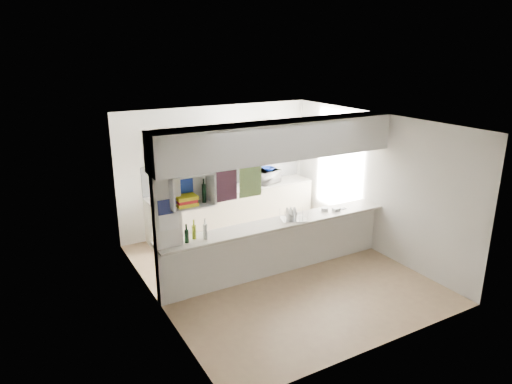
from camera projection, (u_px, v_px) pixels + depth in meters
floor at (277, 272)px, 7.88m from camera, size 4.80×4.80×0.00m
ceiling at (279, 122)px, 7.09m from camera, size 4.80×4.80×0.00m
wall_back at (217, 169)px, 9.48m from camera, size 4.20×0.00×4.20m
wall_left at (154, 224)px, 6.50m from camera, size 0.00×4.80×4.80m
wall_right at (374, 183)px, 8.47m from camera, size 0.00×4.80×4.80m
servery_partition at (269, 181)px, 7.30m from camera, size 4.20×0.50×2.60m
cubby_shelf at (189, 192)px, 6.58m from camera, size 0.65×0.35×0.50m
kitchen_run at (230, 192)px, 9.48m from camera, size 3.60×0.63×2.24m
microwave at (267, 176)px, 9.78m from camera, size 0.58×0.47×0.28m
bowl at (268, 169)px, 9.71m from camera, size 0.27×0.27×0.07m
dish_rack at (294, 214)px, 7.69m from camera, size 0.50×0.44×0.23m
cup at (290, 218)px, 7.64m from camera, size 0.13×0.13×0.09m
wine_bottles at (196, 233)px, 6.86m from camera, size 0.36×0.14×0.32m
plastic_tubs at (330, 209)px, 8.12m from camera, size 0.48×0.21×0.06m
utensil_jar at (210, 187)px, 9.23m from camera, size 0.11×0.11×0.15m
knife_block at (231, 183)px, 9.49m from camera, size 0.12×0.11×0.20m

